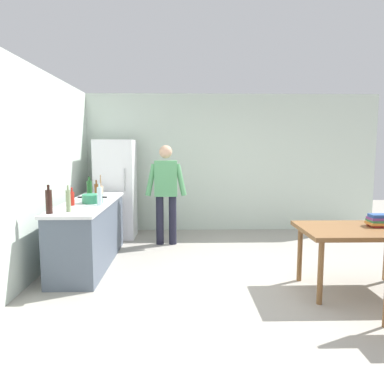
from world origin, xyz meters
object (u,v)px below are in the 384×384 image
Objects in this scene: refrigerator at (116,189)px; dining_table at (362,235)px; bottle_water_clear at (100,196)px; person at (166,188)px; bottle_wine_green at (89,190)px; bottle_sauce_red at (72,198)px; cooking_pot at (92,199)px; bottle_vinegar_tall at (68,201)px; book_stack at (379,221)px; bottle_beer_brown at (96,190)px; utensil_jar at (100,190)px; bottle_wine_dark at (49,201)px.

refrigerator is 4.27m from dining_table.
dining_table is 4.67× the size of bottle_water_clear.
refrigerator is 1.06× the size of person.
bottle_wine_green is 1.42× the size of bottle_sauce_red.
bottle_vinegar_tall is at bearing -99.53° from cooking_pot.
bottle_sauce_red is 3.84m from book_stack.
person is 5.31× the size of bottle_vinegar_tall.
refrigerator is 5.62× the size of bottle_vinegar_tall.
book_stack is (3.53, -2.62, -0.08)m from refrigerator.
bottle_sauce_red is (-3.53, 0.79, 0.32)m from dining_table.
bottle_beer_brown is at bearing 98.11° from cooking_pot.
person is at bearing 58.82° from bottle_water_clear.
bottle_wine_green is at bearing 78.54° from bottle_sauce_red.
person is 2.14m from bottle_vinegar_tall.
utensil_jar is at bearing 153.44° from book_stack.
refrigerator is 1.29× the size of dining_table.
person is 1.80m from bottle_sauce_red.
person reaches higher than bottle_wine_green.
cooking_pot is at bearing 125.33° from bottle_water_clear.
bottle_wine_dark is at bearing -98.41° from bottle_beer_brown.
bottle_vinegar_tall is 0.94× the size of bottle_wine_dark.
dining_table is 3.79m from bottle_beer_brown.
bottle_water_clear is at bearing 165.96° from dining_table.
bottle_wine_green is 0.57m from bottle_water_clear.
bottle_sauce_red is 0.37m from bottle_water_clear.
bottle_wine_dark reaches higher than bottle_vinegar_tall.
bottle_beer_brown is at bearing -95.76° from refrigerator.
bottle_wine_dark is at bearing 177.04° from dining_table.
utensil_jar reaches higher than book_stack.
bottle_wine_dark is at bearing -147.54° from bottle_vinegar_tall.
dining_table is at bearing -14.04° from bottle_water_clear.
cooking_pot is 0.64m from bottle_beer_brown.
dining_table is 5.83× the size of bottle_sauce_red.
cooking_pot is 0.33m from bottle_wine_green.
book_stack is at bearing -36.62° from refrigerator.
refrigerator reaches higher than bottle_wine_dark.
bottle_wine_dark is (-0.21, -1.71, 0.07)m from utensil_jar.
bottle_vinegar_tall reaches higher than bottle_water_clear.
bottle_water_clear is (-0.82, -1.35, 0.05)m from person.
cooking_pot is at bearing -69.35° from bottle_wine_green.
person reaches higher than book_stack.
refrigerator is 0.81m from utensil_jar.
book_stack is (3.55, -0.92, -0.14)m from cooking_pot.
cooking_pot is 0.90m from utensil_jar.
refrigerator reaches higher than bottle_vinegar_tall.
refrigerator is 2.54m from bottle_wine_dark.
bottle_wine_dark is at bearing 178.35° from book_stack.
cooking_pot is 1.45× the size of book_stack.
bottle_vinegar_tall is at bearing -118.55° from bottle_water_clear.
bottle_wine_dark reaches higher than dining_table.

